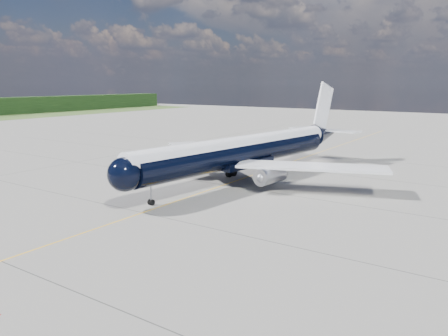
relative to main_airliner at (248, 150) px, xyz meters
The scene contains 3 objects.
ground 4.32m from the main_airliner, 144.94° to the left, with size 320.00×320.00×0.00m, color gray.
taxiway_centerline 6.06m from the main_airliner, 102.87° to the right, with size 0.16×160.00×0.01m, color #FFB60D.
main_airliner is the anchor object (origin of this frame).
Camera 1 is at (31.16, -21.14, 13.17)m, focal length 35.00 mm.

